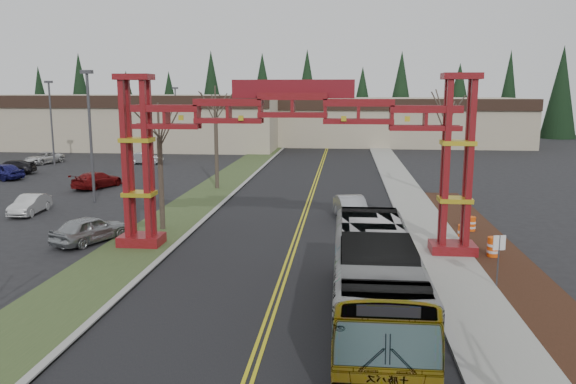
# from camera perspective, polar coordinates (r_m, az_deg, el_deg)

# --- Properties ---
(road) EXTENTS (12.00, 110.00, 0.02)m
(road) POSITION_cam_1_polar(r_m,az_deg,el_deg) (35.70, 1.53, -2.80)
(road) COLOR black
(road) RESTS_ON ground
(lane_line_left) EXTENTS (0.12, 100.00, 0.01)m
(lane_line_left) POSITION_cam_1_polar(r_m,az_deg,el_deg) (35.70, 1.34, -2.78)
(lane_line_left) COLOR gold
(lane_line_left) RESTS_ON road
(lane_line_right) EXTENTS (0.12, 100.00, 0.01)m
(lane_line_right) POSITION_cam_1_polar(r_m,az_deg,el_deg) (35.69, 1.72, -2.78)
(lane_line_right) COLOR gold
(lane_line_right) RESTS_ON road
(curb_right) EXTENTS (0.30, 110.00, 0.15)m
(curb_right) POSITION_cam_1_polar(r_m,az_deg,el_deg) (35.77, 11.42, -2.87)
(curb_right) COLOR #9B9A96
(curb_right) RESTS_ON ground
(sidewalk_right) EXTENTS (2.60, 110.00, 0.14)m
(sidewalk_right) POSITION_cam_1_polar(r_m,az_deg,el_deg) (35.94, 13.72, -2.90)
(sidewalk_right) COLOR gray
(sidewalk_right) RESTS_ON ground
(landscape_strip) EXTENTS (2.60, 50.00, 0.12)m
(landscape_strip) POSITION_cam_1_polar(r_m,az_deg,el_deg) (22.56, 25.65, -11.57)
(landscape_strip) COLOR black
(landscape_strip) RESTS_ON ground
(grass_median) EXTENTS (4.00, 110.00, 0.08)m
(grass_median) POSITION_cam_1_polar(r_m,az_deg,el_deg) (37.14, -10.88, -2.43)
(grass_median) COLOR #374C26
(grass_median) RESTS_ON ground
(curb_left) EXTENTS (0.30, 110.00, 0.15)m
(curb_left) POSITION_cam_1_polar(r_m,az_deg,el_deg) (36.65, -8.11, -2.46)
(curb_left) COLOR #9B9A96
(curb_left) RESTS_ON ground
(gateway_arch) EXTENTS (18.20, 1.60, 8.90)m
(gateway_arch) POSITION_cam_1_polar(r_m,az_deg,el_deg) (27.88, 0.49, 5.97)
(gateway_arch) COLOR maroon
(gateway_arch) RESTS_ON ground
(retail_building_west) EXTENTS (46.00, 22.30, 7.50)m
(retail_building_west) POSITION_cam_1_polar(r_m,az_deg,el_deg) (88.02, -16.01, 7.02)
(retail_building_west) COLOR tan
(retail_building_west) RESTS_ON ground
(retail_building_east) EXTENTS (38.00, 20.30, 7.00)m
(retail_building_east) POSITION_cam_1_polar(r_m,az_deg,el_deg) (90.06, 10.65, 7.15)
(retail_building_east) COLOR tan
(retail_building_east) RESTS_ON ground
(conifer_treeline) EXTENTS (116.10, 5.60, 13.00)m
(conifer_treeline) POSITION_cam_1_polar(r_m,az_deg,el_deg) (101.73, 4.60, 9.30)
(conifer_treeline) COLOR black
(conifer_treeline) RESTS_ON ground
(transit_bus) EXTENTS (2.82, 11.74, 3.27)m
(transit_bus) POSITION_cam_1_polar(r_m,az_deg,el_deg) (19.82, 8.77, -8.79)
(transit_bus) COLOR #95979C
(transit_bus) RESTS_ON ground
(silver_sedan) EXTENTS (2.50, 4.84, 1.52)m
(silver_sedan) POSITION_cam_1_polar(r_m,az_deg,el_deg) (35.52, 6.47, -1.69)
(silver_sedan) COLOR #A5A8AD
(silver_sedan) RESTS_ON ground
(parked_car_near_a) EXTENTS (3.37, 4.68, 1.48)m
(parked_car_near_a) POSITION_cam_1_polar(r_m,az_deg,el_deg) (32.04, -19.48, -3.57)
(parked_car_near_a) COLOR #979B9D
(parked_car_near_a) RESTS_ON ground
(parked_car_near_b) EXTENTS (1.64, 3.95, 1.27)m
(parked_car_near_b) POSITION_cam_1_polar(r_m,az_deg,el_deg) (40.96, -24.74, -1.16)
(parked_car_near_b) COLOR silver
(parked_car_near_b) RESTS_ON ground
(parked_car_mid_a) EXTENTS (3.32, 5.15, 1.39)m
(parked_car_mid_a) POSITION_cam_1_polar(r_m,az_deg,el_deg) (49.82, -18.81, 1.17)
(parked_car_mid_a) COLOR maroon
(parked_car_mid_a) RESTS_ON ground
(parked_car_mid_b) EXTENTS (4.87, 3.10, 1.54)m
(parked_car_mid_b) POSITION_cam_1_polar(r_m,az_deg,el_deg) (58.09, -27.13, 1.89)
(parked_car_mid_b) COLOR navy
(parked_car_mid_b) RESTS_ON ground
(parked_car_far_a) EXTENTS (4.05, 1.70, 1.30)m
(parked_car_far_a) POSITION_cam_1_polar(r_m,az_deg,el_deg) (64.88, -14.31, 3.34)
(parked_car_far_a) COLOR #A6A9AD
(parked_car_far_a) RESTS_ON ground
(parked_car_far_b) EXTENTS (3.32, 5.01, 1.28)m
(parked_car_far_b) POSITION_cam_1_polar(r_m,az_deg,el_deg) (68.95, -23.56, 3.19)
(parked_car_far_b) COLOR silver
(parked_car_far_b) RESTS_ON ground
(parked_car_far_c) EXTENTS (4.97, 2.62, 1.37)m
(parked_car_far_c) POSITION_cam_1_polar(r_m,az_deg,el_deg) (61.42, -26.36, 2.26)
(parked_car_far_c) COLOR black
(parked_car_far_c) RESTS_ON ground
(bare_tree_median_mid) EXTENTS (3.00, 3.00, 7.41)m
(bare_tree_median_mid) POSITION_cam_1_polar(r_m,az_deg,el_deg) (33.02, -12.95, 5.34)
(bare_tree_median_mid) COLOR #382D26
(bare_tree_median_mid) RESTS_ON ground
(bare_tree_median_far) EXTENTS (3.19, 3.19, 8.48)m
(bare_tree_median_far) POSITION_cam_1_polar(r_m,az_deg,el_deg) (46.58, -7.37, 8.01)
(bare_tree_median_far) COLOR #382D26
(bare_tree_median_far) RESTS_ON ground
(bare_tree_right_far) EXTENTS (3.40, 3.40, 8.31)m
(bare_tree_right_far) POSITION_cam_1_polar(r_m,az_deg,el_deg) (43.87, 15.69, 7.19)
(bare_tree_right_far) COLOR #382D26
(bare_tree_right_far) RESTS_ON ground
(light_pole_near) EXTENTS (0.83, 0.41, 9.52)m
(light_pole_near) POSITION_cam_1_polar(r_m,az_deg,el_deg) (42.93, -19.47, 6.24)
(light_pole_near) COLOR #3F3F44
(light_pole_near) RESTS_ON ground
(light_pole_mid) EXTENTS (0.79, 0.40, 9.15)m
(light_pole_mid) POSITION_cam_1_polar(r_m,az_deg,el_deg) (66.40, -22.93, 7.03)
(light_pole_mid) COLOR #3F3F44
(light_pole_mid) RESTS_ON ground
(light_pole_far) EXTENTS (0.74, 0.37, 8.56)m
(light_pole_far) POSITION_cam_1_polar(r_m,az_deg,el_deg) (74.82, -11.31, 7.64)
(light_pole_far) COLOR #3F3F44
(light_pole_far) RESTS_ON ground
(street_sign) EXTENTS (0.51, 0.15, 2.27)m
(street_sign) POSITION_cam_1_polar(r_m,az_deg,el_deg) (24.57, 20.63, -5.59)
(street_sign) COLOR #3F3F44
(street_sign) RESTS_ON ground
(barrel_south) EXTENTS (0.58, 0.58, 1.07)m
(barrel_south) POSITION_cam_1_polar(r_m,az_deg,el_deg) (29.14, 20.11, -5.37)
(barrel_south) COLOR #F2520D
(barrel_south) RESTS_ON ground
(barrel_mid) EXTENTS (0.57, 0.57, 1.06)m
(barrel_mid) POSITION_cam_1_polar(r_m,az_deg,el_deg) (31.28, 17.36, -4.17)
(barrel_mid) COLOR #F2520D
(barrel_mid) RESTS_ON ground
(barrel_north) EXTENTS (0.51, 0.51, 0.94)m
(barrel_north) POSITION_cam_1_polar(r_m,az_deg,el_deg) (34.00, 18.11, -3.18)
(barrel_north) COLOR #F2520D
(barrel_north) RESTS_ON ground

